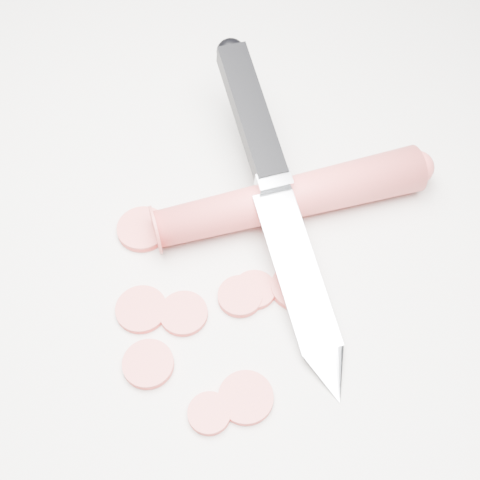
% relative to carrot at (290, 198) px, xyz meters
% --- Properties ---
extents(ground, '(2.40, 2.40, 0.00)m').
position_rel_carrot_xyz_m(ground, '(-0.02, -0.06, -0.02)').
color(ground, beige).
rests_on(ground, ground).
extents(carrot, '(0.18, 0.16, 0.03)m').
position_rel_carrot_xyz_m(carrot, '(0.00, 0.00, 0.00)').
color(carrot, '#D14140').
rests_on(carrot, ground).
extents(carrot_slice_0, '(0.03, 0.03, 0.01)m').
position_rel_carrot_xyz_m(carrot_slice_0, '(-0.04, -0.16, -0.02)').
color(carrot_slice_0, '#C24842').
rests_on(carrot_slice_0, ground).
extents(carrot_slice_1, '(0.04, 0.04, 0.01)m').
position_rel_carrot_xyz_m(carrot_slice_1, '(-0.06, -0.12, -0.02)').
color(carrot_slice_1, '#C24842').
rests_on(carrot_slice_1, ground).
extents(carrot_slice_2, '(0.04, 0.04, 0.01)m').
position_rel_carrot_xyz_m(carrot_slice_2, '(0.03, -0.06, -0.02)').
color(carrot_slice_2, '#C24842').
rests_on(carrot_slice_2, ground).
extents(carrot_slice_3, '(0.03, 0.03, 0.01)m').
position_rel_carrot_xyz_m(carrot_slice_3, '(-0.04, -0.11, -0.02)').
color(carrot_slice_3, '#C24842').
rests_on(carrot_slice_3, ground).
extents(carrot_slice_4, '(0.03, 0.03, 0.01)m').
position_rel_carrot_xyz_m(carrot_slice_4, '(0.00, -0.08, -0.02)').
color(carrot_slice_4, '#C24842').
rests_on(carrot_slice_4, ground).
extents(carrot_slice_5, '(0.04, 0.04, 0.01)m').
position_rel_carrot_xyz_m(carrot_slice_5, '(-0.10, -0.06, -0.02)').
color(carrot_slice_5, '#C24842').
rests_on(carrot_slice_5, ground).
extents(carrot_slice_6, '(0.03, 0.03, 0.01)m').
position_rel_carrot_xyz_m(carrot_slice_6, '(0.01, -0.17, -0.02)').
color(carrot_slice_6, '#C24842').
rests_on(carrot_slice_6, ground).
extents(carrot_slice_7, '(0.04, 0.04, 0.01)m').
position_rel_carrot_xyz_m(carrot_slice_7, '(0.03, -0.15, -0.02)').
color(carrot_slice_7, '#C24842').
rests_on(carrot_slice_7, ground).
extents(carrot_slice_8, '(0.03, 0.03, 0.01)m').
position_rel_carrot_xyz_m(carrot_slice_8, '(-0.00, -0.09, -0.02)').
color(carrot_slice_8, '#C24842').
rests_on(carrot_slice_8, ground).
extents(kitchen_knife, '(0.21, 0.24, 0.08)m').
position_rel_carrot_xyz_m(kitchen_knife, '(-0.00, -0.02, 0.02)').
color(kitchen_knife, silver).
rests_on(kitchen_knife, ground).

